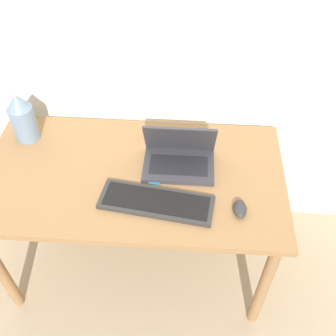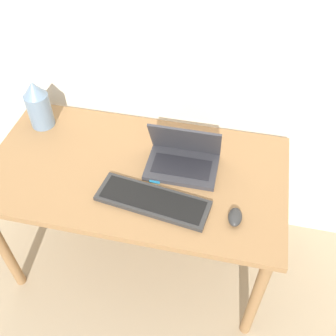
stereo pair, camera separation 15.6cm
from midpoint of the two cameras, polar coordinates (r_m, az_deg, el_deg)
name	(u,v)px [view 2 (the right image)]	position (r m, az deg, el deg)	size (l,w,h in m)	color
ground_plane	(125,314)	(2.11, -3.99, -20.52)	(12.00, 12.00, 0.00)	tan
wall_back	(155,3)	(1.69, 0.91, 22.79)	(6.00, 0.05, 2.50)	silver
desk	(136,182)	(1.75, -2.07, -2.25)	(1.29, 0.69, 0.70)	olive
laptop	(183,157)	(1.68, 4.87, 1.41)	(0.30, 0.21, 0.21)	#333338
keyboard	(153,201)	(1.56, 0.63, -4.91)	(0.47, 0.21, 0.02)	#2D2D2D
mouse	(235,217)	(1.54, 12.60, -7.13)	(0.05, 0.09, 0.04)	#2D2D2D
vase	(38,104)	(1.90, -16.14, 8.74)	(0.11, 0.11, 0.24)	slate
mp3_player	(156,177)	(1.65, 0.97, -1.43)	(0.04, 0.06, 0.01)	#1E7FB7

